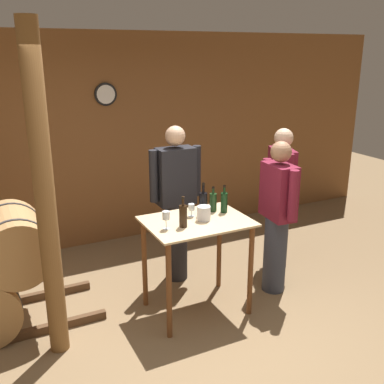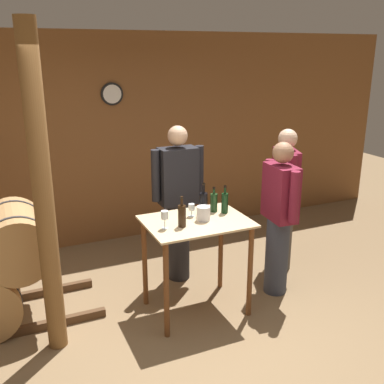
% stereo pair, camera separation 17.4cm
% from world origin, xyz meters
% --- Properties ---
extents(ground_plane, '(14.00, 14.00, 0.00)m').
position_xyz_m(ground_plane, '(0.00, 0.00, 0.00)').
color(ground_plane, brown).
extents(back_wall, '(8.40, 0.08, 2.70)m').
position_xyz_m(back_wall, '(-0.00, 2.63, 1.35)').
color(back_wall, brown).
rests_on(back_wall, ground_plane).
extents(tasting_table, '(0.97, 0.72, 0.94)m').
position_xyz_m(tasting_table, '(0.16, 0.56, 0.75)').
color(tasting_table, '#D1B284').
rests_on(tasting_table, ground_plane).
extents(wooden_post, '(0.16, 0.16, 2.70)m').
position_xyz_m(wooden_post, '(-1.18, 0.53, 1.35)').
color(wooden_post, brown).
rests_on(wooden_post, ground_plane).
extents(wine_bottle_far_left, '(0.07, 0.07, 0.29)m').
position_xyz_m(wine_bottle_far_left, '(-0.02, 0.47, 1.05)').
color(wine_bottle_far_left, black).
rests_on(wine_bottle_far_left, tasting_table).
extents(wine_bottle_left, '(0.08, 0.08, 0.32)m').
position_xyz_m(wine_bottle_left, '(0.28, 0.66, 1.06)').
color(wine_bottle_left, black).
rests_on(wine_bottle_left, tasting_table).
extents(wine_bottle_center, '(0.07, 0.07, 0.25)m').
position_xyz_m(wine_bottle_center, '(0.42, 0.71, 1.04)').
color(wine_bottle_center, '#193819').
rests_on(wine_bottle_center, tasting_table).
extents(wine_bottle_right, '(0.07, 0.07, 0.28)m').
position_xyz_m(wine_bottle_right, '(0.50, 0.63, 1.05)').
color(wine_bottle_right, black).
rests_on(wine_bottle_right, tasting_table).
extents(wine_glass_near_left, '(0.06, 0.06, 0.17)m').
position_xyz_m(wine_glass_near_left, '(-0.18, 0.49, 1.07)').
color(wine_glass_near_left, silver).
rests_on(wine_glass_near_left, tasting_table).
extents(wine_glass_near_center, '(0.06, 0.06, 0.13)m').
position_xyz_m(wine_glass_near_center, '(0.16, 0.67, 1.03)').
color(wine_glass_near_center, silver).
rests_on(wine_glass_near_center, tasting_table).
extents(ice_bucket, '(0.13, 0.13, 0.14)m').
position_xyz_m(ice_bucket, '(0.22, 0.53, 1.01)').
color(ice_bucket, silver).
rests_on(ice_bucket, tasting_table).
extents(person_host, '(0.59, 0.24, 1.73)m').
position_xyz_m(person_host, '(0.26, 1.23, 0.92)').
color(person_host, '#232328').
rests_on(person_host, ground_plane).
extents(person_visitor_with_scarf, '(0.34, 0.56, 1.65)m').
position_xyz_m(person_visitor_with_scarf, '(1.44, 0.97, 0.87)').
color(person_visitor_with_scarf, '#4C4742').
rests_on(person_visitor_with_scarf, ground_plane).
extents(person_visitor_bearded, '(0.25, 0.59, 1.62)m').
position_xyz_m(person_visitor_bearded, '(1.08, 0.53, 0.85)').
color(person_visitor_bearded, '#333847').
rests_on(person_visitor_bearded, ground_plane).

